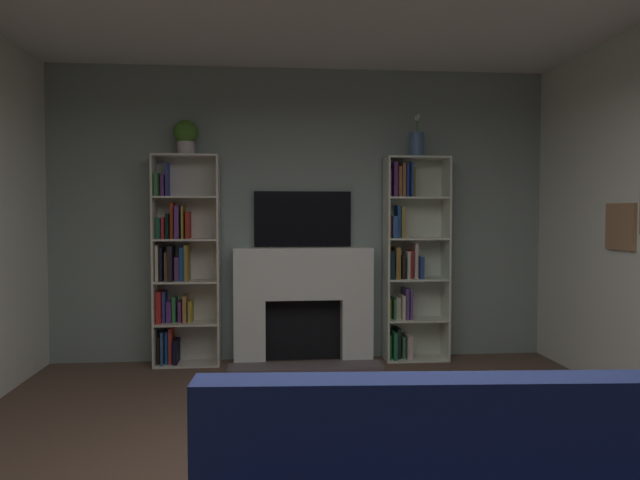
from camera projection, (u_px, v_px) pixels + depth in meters
name	position (u px, v px, depth m)	size (l,w,h in m)	color
wall_back_accent	(302.00, 215.00, 5.91)	(4.96, 0.06, 2.85)	gray
fireplace	(303.00, 300.00, 5.79)	(1.43, 0.55, 1.11)	white
tv	(303.00, 219.00, 5.85)	(0.94, 0.06, 0.54)	black
bookshelf_left	(181.00, 266.00, 5.68)	(0.61, 0.30, 1.98)	beige
bookshelf_right	(408.00, 259.00, 5.88)	(0.61, 0.31, 1.98)	silver
potted_plant	(186.00, 135.00, 5.60)	(0.23, 0.23, 0.33)	silver
vase_with_flowers	(417.00, 143.00, 5.81)	(0.13, 0.13, 0.42)	#486A9C
coffee_table	(427.00, 475.00, 2.46)	(0.98, 0.44, 0.42)	brown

